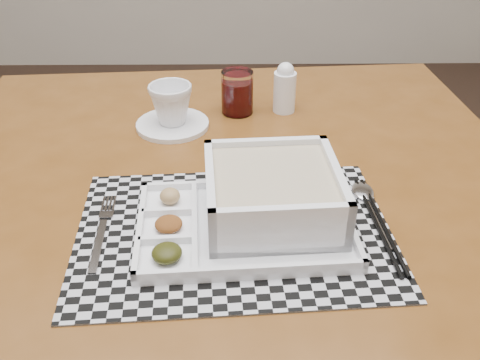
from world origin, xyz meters
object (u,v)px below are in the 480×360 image
serving_tray (264,203)px  creamer_bottle (285,88)px  juice_glass (237,94)px  cup (171,104)px  dining_table (232,224)px

serving_tray → creamer_bottle: size_ratio=3.04×
juice_glass → creamer_bottle: 0.10m
juice_glass → cup: bearing=-153.3°
juice_glass → dining_table: bearing=-92.4°
serving_tray → cup: (-0.17, 0.33, 0.01)m
dining_table → cup: bearing=119.0°
cup → dining_table: bearing=-51.7°
serving_tray → dining_table: bearing=115.5°
cup → juice_glass: bearing=36.0°
dining_table → cup: size_ratio=13.04×
cup → creamer_bottle: 0.25m
dining_table → creamer_bottle: 0.34m
creamer_bottle → juice_glass: bearing=-176.2°
serving_tray → creamer_bottle: 0.41m
dining_table → serving_tray: (0.05, -0.11, 0.12)m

